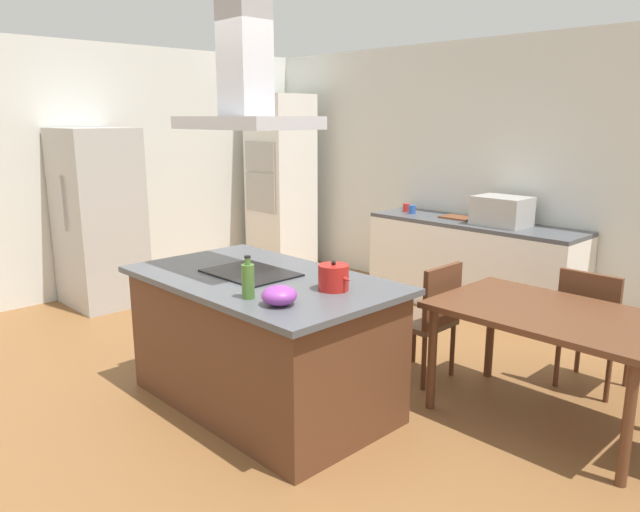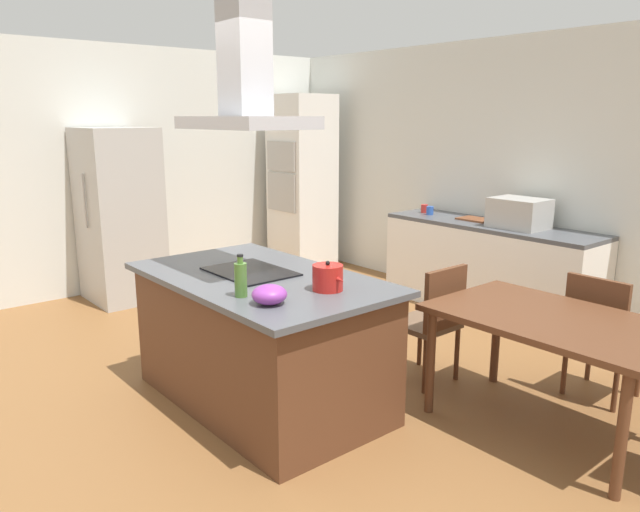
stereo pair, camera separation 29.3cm
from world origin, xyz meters
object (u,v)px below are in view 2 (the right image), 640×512
at_px(chair_at_left_end, 433,317).
at_px(chair_facing_back_wall, 601,330).
at_px(refrigerator, 120,215).
at_px(olive_oil_bottle, 241,279).
at_px(wall_oven_stack, 302,182).
at_px(mixing_bowl, 269,294).
at_px(cutting_board, 476,219).
at_px(cooktop, 250,271).
at_px(coffee_mug_blue, 430,211).
at_px(dining_table, 552,329).
at_px(range_hood, 245,88).
at_px(coffee_mug_red, 424,209).
at_px(countertop_microwave, 519,213).
at_px(tea_kettle, 328,278).

bearing_deg(chair_at_left_end, chair_facing_back_wall, 36.01).
relative_size(refrigerator, chair_at_left_end, 2.04).
xyz_separation_m(olive_oil_bottle, wall_oven_stack, (-3.22, 3.00, 0.09)).
bearing_deg(refrigerator, mixing_bowl, -8.98).
xyz_separation_m(cutting_board, chair_facing_back_wall, (1.87, -1.13, -0.40)).
distance_m(cooktop, coffee_mug_blue, 2.96).
xyz_separation_m(coffee_mug_blue, cutting_board, (0.53, 0.08, -0.04)).
height_order(chair_facing_back_wall, chair_at_left_end, same).
relative_size(dining_table, range_hood, 1.56).
xyz_separation_m(chair_at_left_end, range_hood, (-0.66, -1.14, 1.59)).
height_order(wall_oven_stack, range_hood, range_hood).
xyz_separation_m(chair_facing_back_wall, chair_at_left_end, (-0.92, -0.67, 0.00)).
height_order(coffee_mug_red, coffee_mug_blue, same).
bearing_deg(range_hood, mixing_bowl, -24.98).
bearing_deg(countertop_microwave, wall_oven_stack, -175.56).
height_order(refrigerator, chair_facing_back_wall, refrigerator).
relative_size(olive_oil_bottle, chair_at_left_end, 0.28).
distance_m(tea_kettle, olive_oil_bottle, 0.53).
xyz_separation_m(tea_kettle, coffee_mug_red, (-1.62, 2.79, -0.03)).
relative_size(cutting_board, wall_oven_stack, 0.15).
distance_m(cooktop, mixing_bowl, 0.73).
relative_size(dining_table, chair_at_left_end, 1.57).
distance_m(cooktop, range_hood, 1.20).
xyz_separation_m(coffee_mug_blue, chair_at_left_end, (1.48, -1.71, -0.44)).
bearing_deg(dining_table, countertop_microwave, 127.79).
height_order(cutting_board, dining_table, cutting_board).
bearing_deg(cutting_board, dining_table, -43.80).
xyz_separation_m(tea_kettle, olive_oil_bottle, (-0.22, -0.48, 0.03)).
height_order(countertop_microwave, dining_table, countertop_microwave).
bearing_deg(tea_kettle, olive_oil_bottle, -115.08).
bearing_deg(tea_kettle, coffee_mug_blue, 118.64).
distance_m(coffee_mug_red, wall_oven_stack, 1.86).
height_order(cooktop, range_hood, range_hood).
bearing_deg(mixing_bowl, chair_facing_back_wall, 66.59).
bearing_deg(chair_at_left_end, refrigerator, -165.88).
distance_m(tea_kettle, wall_oven_stack, 4.27).
bearing_deg(cutting_board, cooktop, -84.24).
relative_size(dining_table, chair_facing_back_wall, 1.57).
distance_m(olive_oil_bottle, cutting_board, 3.37).
relative_size(countertop_microwave, chair_facing_back_wall, 0.56).
bearing_deg(range_hood, cutting_board, 95.76).
bearing_deg(coffee_mug_blue, chair_at_left_end, -49.04).
bearing_deg(mixing_bowl, cutting_board, 106.46).
distance_m(cooktop, refrigerator, 2.88).
distance_m(tea_kettle, refrigerator, 3.53).
xyz_separation_m(mixing_bowl, dining_table, (0.91, 1.44, -0.29)).
bearing_deg(olive_oil_bottle, cutting_board, 102.60).
xyz_separation_m(cooktop, olive_oil_bottle, (0.44, -0.35, 0.10)).
distance_m(coffee_mug_blue, wall_oven_stack, 1.98).
bearing_deg(dining_table, mixing_bowl, -122.31).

